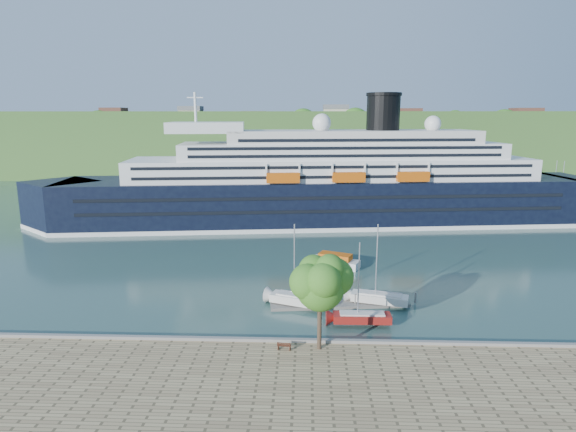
# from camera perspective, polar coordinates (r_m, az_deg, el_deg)

# --- Properties ---
(ground) EXTENTS (400.00, 400.00, 0.00)m
(ground) POSITION_cam_1_polar(r_m,az_deg,el_deg) (49.46, 2.77, -15.62)
(ground) COLOR #2D514A
(ground) RESTS_ON ground
(far_hillside) EXTENTS (400.00, 50.00, 24.00)m
(far_hillside) POSITION_cam_1_polar(r_m,az_deg,el_deg) (189.17, 2.44, 8.62)
(far_hillside) COLOR #2F5120
(far_hillside) RESTS_ON ground
(quay_coping) EXTENTS (220.00, 0.50, 0.30)m
(quay_coping) POSITION_cam_1_polar(r_m,az_deg,el_deg) (48.76, 2.78, -14.53)
(quay_coping) COLOR slate
(quay_coping) RESTS_ON promenade
(cruise_ship) EXTENTS (123.23, 31.65, 27.40)m
(cruise_ship) POSITION_cam_1_polar(r_m,az_deg,el_deg) (101.63, 3.96, 6.72)
(cruise_ship) COLOR black
(cruise_ship) RESTS_ON ground
(park_bench) EXTENTS (1.43, 0.75, 0.87)m
(park_bench) POSITION_cam_1_polar(r_m,az_deg,el_deg) (47.21, -0.45, -15.06)
(park_bench) COLOR #401D12
(park_bench) RESTS_ON promenade
(promenade_tree) EXTENTS (6.12, 6.12, 10.14)m
(promenade_tree) POSITION_cam_1_polar(r_m,az_deg,el_deg) (45.58, 3.80, -9.72)
(promenade_tree) COLOR #2F651A
(promenade_tree) RESTS_ON promenade
(floating_pontoon) EXTENTS (17.00, 3.94, 0.37)m
(floating_pontoon) POSITION_cam_1_polar(r_m,az_deg,el_deg) (59.82, 6.17, -10.43)
(floating_pontoon) COLOR gray
(floating_pontoon) RESTS_ON ground
(sailboat_white_near) EXTENTS (7.86, 4.70, 9.83)m
(sailboat_white_near) POSITION_cam_1_polar(r_m,az_deg,el_deg) (57.51, 1.24, -6.26)
(sailboat_white_near) COLOR silver
(sailboat_white_near) RESTS_ON ground
(sailboat_red) EXTENTS (7.03, 2.02, 9.06)m
(sailboat_red) POSITION_cam_1_polar(r_m,az_deg,el_deg) (53.44, 8.87, -8.29)
(sailboat_red) COLOR maroon
(sailboat_red) RESTS_ON ground
(sailboat_white_far) EXTENTS (7.82, 4.01, 9.73)m
(sailboat_white_far) POSITION_cam_1_polar(r_m,az_deg,el_deg) (59.07, 10.94, -6.04)
(sailboat_white_far) COLOR silver
(sailboat_white_far) RESTS_ON ground
(tender_launch) EXTENTS (7.85, 5.31, 2.06)m
(tender_launch) POSITION_cam_1_polar(r_m,az_deg,el_deg) (74.30, 5.62, -5.23)
(tender_launch) COLOR #C3510B
(tender_launch) RESTS_ON ground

